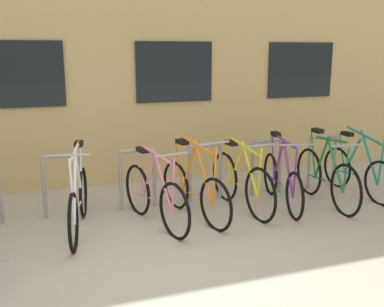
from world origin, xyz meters
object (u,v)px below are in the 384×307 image
Objects in this scene: bicycle_purple at (282,180)px; bicycle_green at (326,177)px; bicycle_white at (78,201)px; bicycle_teal at (358,171)px; bicycle_yellow at (241,182)px; bicycle_orange at (194,190)px; bicycle_pink at (155,196)px.

bicycle_green is at bearing -13.78° from bicycle_purple.
bicycle_green is 0.65m from bicycle_purple.
bicycle_white reaches higher than bicycle_purple.
bicycle_yellow is at bearing -179.66° from bicycle_teal.
bicycle_yellow is at bearing 7.26° from bicycle_orange.
bicycle_pink is at bearing 179.74° from bicycle_green.
bicycle_purple is at bearing -178.84° from bicycle_teal.
bicycle_orange reaches higher than bicycle_green.
bicycle_white is 1.06× the size of bicycle_pink.
bicycle_pink reaches higher than bicycle_purple.
bicycle_orange is 1.35m from bicycle_purple.
bicycle_green reaches higher than bicycle_pink.
bicycle_white is at bearing -179.16° from bicycle_teal.
bicycle_green is at bearing -0.26° from bicycle_pink.
bicycle_yellow is 1.04× the size of bicycle_pink.
bicycle_yellow is at bearing 1.28° from bicycle_white.
bicycle_orange reaches higher than bicycle_purple.
bicycle_teal is at bearing 14.54° from bicycle_green.
bicycle_yellow is 0.99× the size of bicycle_purple.
bicycle_orange is at bearing -1.65° from bicycle_white.
bicycle_orange reaches higher than bicycle_white.
bicycle_green is at bearing -7.70° from bicycle_yellow.
bicycle_purple is (1.35, 0.08, -0.01)m from bicycle_orange.
bicycle_white reaches higher than bicycle_pink.
bicycle_orange is (0.55, 0.07, 0.00)m from bicycle_pink.
bicycle_pink is 1.00× the size of bicycle_teal.
bicycle_purple is at bearing 3.24° from bicycle_orange.
bicycle_yellow is at bearing 172.30° from bicycle_green.
bicycle_teal reaches higher than bicycle_green.
bicycle_purple is at bearing 4.33° from bicycle_pink.
bicycle_white is 1.01× the size of bicycle_green.
bicycle_pink is (-1.27, -0.16, -0.01)m from bicycle_yellow.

